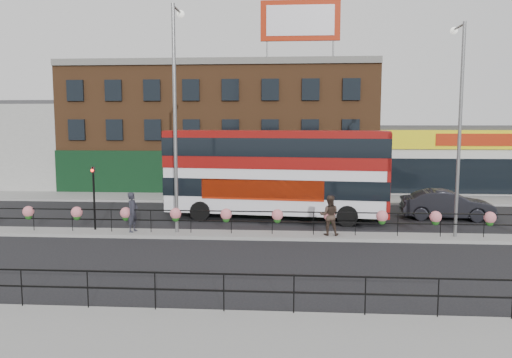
# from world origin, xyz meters

# --- Properties ---
(ground) EXTENTS (120.00, 120.00, 0.00)m
(ground) POSITION_xyz_m (0.00, 0.00, 0.00)
(ground) COLOR black
(ground) RESTS_ON ground
(south_pavement) EXTENTS (60.00, 4.00, 0.15)m
(south_pavement) POSITION_xyz_m (0.00, -12.00, 0.07)
(south_pavement) COLOR gray
(south_pavement) RESTS_ON ground
(north_pavement) EXTENTS (60.00, 4.00, 0.15)m
(north_pavement) POSITION_xyz_m (0.00, 12.00, 0.07)
(north_pavement) COLOR gray
(north_pavement) RESTS_ON ground
(median) EXTENTS (60.00, 1.60, 0.15)m
(median) POSITION_xyz_m (0.00, 0.00, 0.07)
(median) COLOR gray
(median) RESTS_ON ground
(yellow_line_inner) EXTENTS (60.00, 0.10, 0.01)m
(yellow_line_inner) POSITION_xyz_m (0.00, -9.70, 0.01)
(yellow_line_inner) COLOR gold
(yellow_line_inner) RESTS_ON ground
(yellow_line_outer) EXTENTS (60.00, 0.10, 0.01)m
(yellow_line_outer) POSITION_xyz_m (0.00, -9.88, 0.01)
(yellow_line_outer) COLOR gold
(yellow_line_outer) RESTS_ON ground
(brick_building) EXTENTS (25.00, 12.21, 10.30)m
(brick_building) POSITION_xyz_m (-4.00, 19.96, 5.13)
(brick_building) COLOR brown
(brick_building) RESTS_ON ground
(supermarket) EXTENTS (15.00, 12.25, 5.30)m
(supermarket) POSITION_xyz_m (16.00, 19.90, 2.65)
(supermarket) COLOR silver
(supermarket) RESTS_ON ground
(warehouse_west) EXTENTS (15.50, 12.00, 7.30)m
(warehouse_west) POSITION_xyz_m (-24.25, 20.00, 3.65)
(warehouse_west) COLOR #A2A29E
(warehouse_west) RESTS_ON ground
(billboard) EXTENTS (6.00, 0.29, 4.40)m
(billboard) POSITION_xyz_m (2.50, 14.99, 13.18)
(billboard) COLOR #A11E06
(billboard) RESTS_ON brick_building
(median_railing) EXTENTS (30.04, 0.56, 1.23)m
(median_railing) POSITION_xyz_m (-0.00, 0.00, 1.05)
(median_railing) COLOR black
(median_railing) RESTS_ON median
(south_railing) EXTENTS (20.04, 0.05, 1.12)m
(south_railing) POSITION_xyz_m (-2.00, -10.10, 0.96)
(south_railing) COLOR black
(south_railing) RESTS_ON south_pavement
(double_decker_bus) EXTENTS (12.83, 4.32, 5.10)m
(double_decker_bus) POSITION_xyz_m (1.07, 4.60, 3.13)
(double_decker_bus) COLOR white
(double_decker_bus) RESTS_ON ground
(car) EXTENTS (2.68, 5.43, 1.69)m
(car) POSITION_xyz_m (10.86, 5.24, 0.84)
(car) COLOR black
(car) RESTS_ON ground
(pedestrian_a) EXTENTS (0.92, 0.78, 1.97)m
(pedestrian_a) POSITION_xyz_m (-5.92, 0.05, 1.14)
(pedestrian_a) COLOR #24252F
(pedestrian_a) RESTS_ON median
(pedestrian_b) EXTENTS (1.05, 0.88, 1.93)m
(pedestrian_b) POSITION_xyz_m (3.75, -0.02, 1.11)
(pedestrian_b) COLOR #3B2C23
(pedestrian_b) RESTS_ON median
(lamp_column_west) EXTENTS (0.40, 1.94, 11.03)m
(lamp_column_west) POSITION_xyz_m (-3.72, 0.38, 6.69)
(lamp_column_west) COLOR slate
(lamp_column_west) RESTS_ON median
(lamp_column_east) EXTENTS (0.36, 1.75, 9.99)m
(lamp_column_east) POSITION_xyz_m (9.71, 0.34, 6.07)
(lamp_column_east) COLOR slate
(lamp_column_east) RESTS_ON median
(traffic_light_median) EXTENTS (0.15, 0.28, 3.65)m
(traffic_light_median) POSITION_xyz_m (-8.00, 0.39, 2.47)
(traffic_light_median) COLOR black
(traffic_light_median) RESTS_ON median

